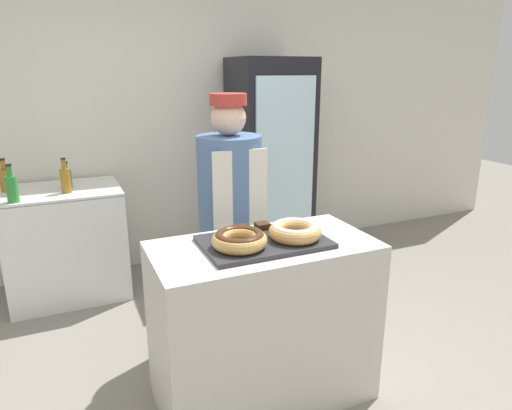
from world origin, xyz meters
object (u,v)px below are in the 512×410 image
Objects in this scene: donut_chocolate_glaze at (239,239)px; bottle_amber_b at (65,179)px; brownie_back_right at (262,226)px; baker_person at (231,218)px; bottle_green at (12,188)px; bottle_green_b at (67,177)px; serving_tray at (264,242)px; donut_light_glaze at (295,230)px; chest_freezer at (67,242)px; beverage_fridge at (270,164)px; brownie_back_left at (241,229)px; bottle_amber at (5,179)px.

bottle_amber_b is at bearing 113.72° from donut_chocolate_glaze.
baker_person reaches higher than brownie_back_right.
bottle_green_b is (0.36, 0.29, -0.03)m from bottle_green.
serving_tray is 0.17m from donut_light_glaze.
chest_freezer is 0.52m from bottle_green_b.
serving_tray is at bearing 17.37° from donut_chocolate_glaze.
bottle_green is at bearing 134.23° from brownie_back_right.
donut_light_glaze is (0.30, 0.00, 0.00)m from donut_chocolate_glaze.
baker_person is 1.37m from beverage_fridge.
baker_person reaches higher than donut_chocolate_glaze.
bottle_green_b reaches higher than brownie_back_left.
donut_chocolate_glaze is (-0.15, -0.05, 0.06)m from serving_tray.
brownie_back_right is 0.35× the size of bottle_green_b.
beverage_fridge reaches higher than serving_tray.
baker_person is (0.20, 0.67, -0.13)m from donut_chocolate_glaze.
brownie_back_left is 0.08× the size of chest_freezer.
brownie_back_left is 1.00× the size of brownie_back_right.
bottle_green_b is (0.42, -0.05, -0.02)m from bottle_amber.
beverage_fridge is at bearing 63.66° from serving_tray.
donut_light_glaze is 1.01× the size of bottle_green.
bottle_green is at bearing -173.12° from beverage_fridge.
chest_freezer is at bearing 131.24° from baker_person.
bottle_green_b is (-1.02, 1.82, -0.02)m from donut_light_glaze.
bottle_amber reaches higher than bottle_green_b.
donut_light_glaze reaches higher than brownie_back_left.
baker_person reaches higher than bottle_green.
brownie_back_left is at bearing 136.40° from donut_light_glaze.
bottle_green is 1.31× the size of bottle_green_b.
bottle_green_b reaches higher than brownie_back_right.
baker_person is at bearing -125.98° from beverage_fridge.
bottle_green_b is (-1.73, 0.04, 0.02)m from beverage_fridge.
donut_light_glaze reaches higher than chest_freezer.
serving_tray is at bearing -94.78° from baker_person.
donut_chocolate_glaze is at bearing -66.28° from bottle_amber_b.
beverage_fridge is (0.71, 1.78, -0.04)m from donut_light_glaze.
beverage_fridge reaches higher than brownie_back_left.
bottle_amber is (-0.37, 0.09, 0.53)m from chest_freezer.
donut_chocolate_glaze is 0.30m from brownie_back_right.
serving_tray is at bearing -61.33° from bottle_amber_b.
chest_freezer is at bearing -13.57° from bottle_amber.
serving_tray is 2.51× the size of bottle_amber.
brownie_back_right is 0.27× the size of bottle_green.
donut_chocolate_glaze and donut_light_glaze have the same top height.
baker_person is at bearing -51.34° from bottle_green_b.
donut_chocolate_glaze is at bearing -113.56° from brownie_back_left.
bottle_amber reaches higher than chest_freezer.
baker_person is 0.87× the size of beverage_fridge.
chest_freezer is (-1.78, 0.01, -0.49)m from beverage_fridge.
baker_person is 6.20× the size of bottle_amber_b.
donut_chocolate_glaze is at bearing 180.00° from donut_light_glaze.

